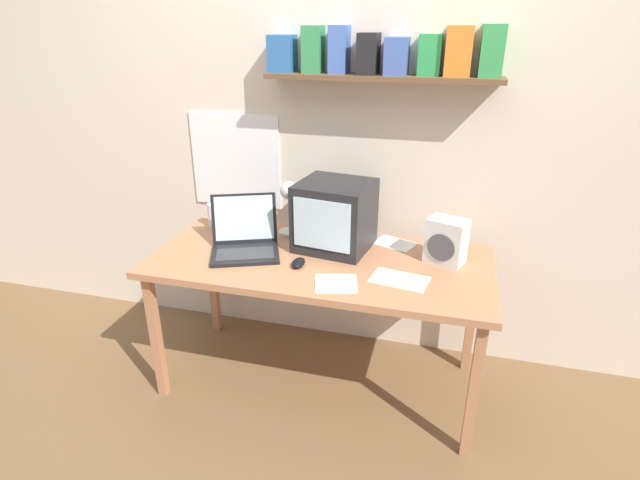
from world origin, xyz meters
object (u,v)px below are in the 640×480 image
(laptop, at_px, (245,238))
(juice_glass, at_px, (214,217))
(corner_desk, at_px, (320,269))
(crt_monitor, at_px, (335,216))
(computer_mouse, at_px, (298,263))
(loose_paper_near_laptop, at_px, (336,283))
(desk_lamp, at_px, (289,200))
(loose_paper_near_monitor, at_px, (394,243))
(space_heater, at_px, (446,241))
(open_notebook, at_px, (399,280))

(laptop, xyz_separation_m, juice_glass, (-0.29, 0.24, -0.00))
(corner_desk, xyz_separation_m, crt_monitor, (0.04, 0.16, 0.23))
(juice_glass, bearing_deg, computer_mouse, -29.74)
(crt_monitor, bearing_deg, loose_paper_near_laptop, -66.86)
(laptop, height_order, loose_paper_near_laptop, laptop)
(juice_glass, height_order, loose_paper_near_laptop, juice_glass)
(corner_desk, relative_size, loose_paper_near_laptop, 7.46)
(laptop, height_order, desk_lamp, desk_lamp)
(corner_desk, height_order, loose_paper_near_monitor, loose_paper_near_monitor)
(desk_lamp, xyz_separation_m, space_heater, (0.83, -0.10, -0.10))
(loose_paper_near_monitor, bearing_deg, computer_mouse, -137.28)
(crt_monitor, distance_m, loose_paper_near_laptop, 0.44)
(laptop, distance_m, desk_lamp, 0.32)
(loose_paper_near_monitor, bearing_deg, juice_glass, -178.21)
(juice_glass, xyz_separation_m, open_notebook, (1.10, -0.37, -0.06))
(desk_lamp, height_order, juice_glass, desk_lamp)
(crt_monitor, bearing_deg, corner_desk, -93.96)
(open_notebook, height_order, loose_paper_near_monitor, same)
(corner_desk, bearing_deg, juice_glass, 160.55)
(crt_monitor, distance_m, laptop, 0.47)
(desk_lamp, bearing_deg, computer_mouse, -84.18)
(laptop, bearing_deg, open_notebook, -31.10)
(corner_desk, relative_size, loose_paper_near_monitor, 6.87)
(crt_monitor, relative_size, juice_glass, 2.87)
(laptop, relative_size, loose_paper_near_monitor, 1.78)
(juice_glass, distance_m, space_heater, 1.30)
(computer_mouse, distance_m, open_notebook, 0.49)
(corner_desk, bearing_deg, desk_lamp, 135.51)
(loose_paper_near_monitor, bearing_deg, open_notebook, -79.63)
(open_notebook, bearing_deg, juice_glass, 161.49)
(desk_lamp, bearing_deg, juice_glass, 159.10)
(corner_desk, xyz_separation_m, laptop, (-0.40, 0.00, 0.13))
(space_heater, bearing_deg, juice_glass, -165.72)
(desk_lamp, height_order, open_notebook, desk_lamp)
(crt_monitor, relative_size, open_notebook, 1.46)
(open_notebook, bearing_deg, loose_paper_near_laptop, -157.68)
(crt_monitor, relative_size, loose_paper_near_monitor, 1.65)
(computer_mouse, height_order, open_notebook, computer_mouse)
(space_heater, distance_m, computer_mouse, 0.72)
(crt_monitor, relative_size, space_heater, 1.82)
(crt_monitor, xyz_separation_m, juice_glass, (-0.73, 0.09, -0.11))
(laptop, bearing_deg, space_heater, -15.34)
(corner_desk, height_order, computer_mouse, computer_mouse)
(laptop, height_order, juice_glass, laptop)
(desk_lamp, bearing_deg, loose_paper_near_laptop, -70.02)
(crt_monitor, relative_size, loose_paper_near_laptop, 1.79)
(corner_desk, height_order, juice_glass, juice_glass)
(desk_lamp, distance_m, juice_glass, 0.49)
(juice_glass, height_order, space_heater, space_heater)
(open_notebook, bearing_deg, space_heater, 52.48)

